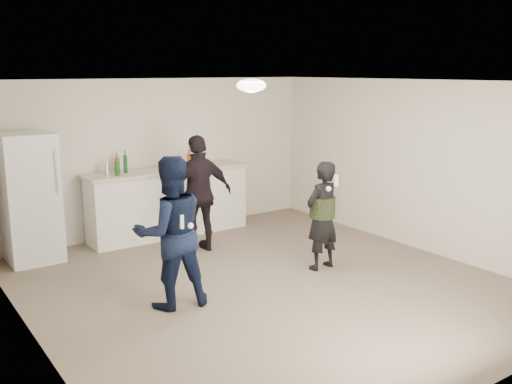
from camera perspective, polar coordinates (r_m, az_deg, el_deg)
floor at (r=7.24m, az=0.91°, el=-9.21°), size 6.00×6.00×0.00m
ceiling at (r=6.74m, az=0.98°, el=10.98°), size 6.00×6.00×0.00m
wall_back at (r=9.45m, az=-9.72°, el=3.54°), size 6.00×0.00×6.00m
wall_front at (r=4.85m, az=22.14°, el=-5.40°), size 6.00×0.00×6.00m
wall_left at (r=5.78m, az=-21.86°, el=-2.64°), size 0.00×6.00×6.00m
wall_right at (r=8.75m, az=15.77°, el=2.57°), size 0.00×6.00×6.00m
counter at (r=9.29m, az=-8.69°, el=-1.13°), size 2.60×0.56×1.05m
counter_top at (r=9.18m, az=-8.80°, el=2.18°), size 2.68×0.64×0.04m
fridge at (r=8.46m, az=-21.66°, el=-0.57°), size 0.70×0.70×1.80m
fridge_handle at (r=8.10m, az=-19.35°, el=1.95°), size 0.02×0.02×0.60m
ceiling_dome at (r=6.99m, az=-0.47°, el=10.62°), size 0.36×0.36×0.16m
shaker at (r=8.84m, az=-14.68°, el=2.23°), size 0.08×0.08×0.17m
man at (r=6.42m, az=-8.55°, el=-4.04°), size 0.93×0.77×1.72m
woman at (r=7.63m, az=6.64°, el=-2.37°), size 0.57×0.40×1.47m
camo_shorts at (r=7.60m, az=6.66°, el=-1.52°), size 0.34×0.34×0.28m
spectator at (r=8.34m, az=-5.66°, el=-0.20°), size 1.04×0.50×1.72m
remote_man at (r=6.13m, az=-7.45°, el=-2.97°), size 0.04×0.04×0.15m
nunchuk_man at (r=6.23m, az=-6.58°, el=-3.37°), size 0.07×0.07×0.07m
remote_woman at (r=7.34m, az=8.02°, el=1.14°), size 0.04×0.04×0.15m
nunchuk_woman at (r=7.31m, az=7.26°, el=0.32°), size 0.07×0.07×0.07m
bottle_cluster at (r=9.04m, az=-10.66°, el=2.79°), size 1.45×0.34×0.27m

